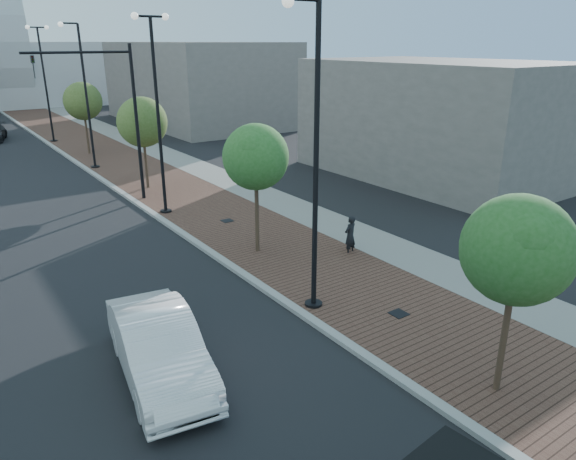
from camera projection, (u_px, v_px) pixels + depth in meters
sidewalk at (111, 149)px, 41.74m from camera, size 7.00×140.00×0.12m
concrete_strip at (144, 145)px, 43.20m from camera, size 2.40×140.00×0.13m
curb at (64, 154)px, 39.85m from camera, size 0.30×140.00×0.14m
white_sedan at (159, 348)px, 13.28m from camera, size 2.54×5.36×1.70m
pedestrian at (350, 235)px, 21.05m from camera, size 0.66×0.51×1.63m
streetlight_1 at (313, 177)px, 15.52m from camera, size 1.44×0.56×9.21m
streetlight_2 at (158, 116)px, 24.68m from camera, size 1.72×0.56×9.28m
streetlight_3 at (86, 103)px, 34.05m from camera, size 1.44×0.56×9.21m
streetlight_4 at (45, 84)px, 43.21m from camera, size 1.72×0.56×9.28m
traffic_mast at (118, 107)px, 26.46m from camera, size 5.09×0.20×8.00m
tree_0 at (518, 250)px, 11.74m from camera, size 2.53×2.51×5.01m
tree_1 at (256, 157)px, 20.16m from camera, size 2.56×2.54×5.22m
tree_2 at (143, 122)px, 29.46m from camera, size 2.77×2.77×5.24m
tree_3 at (83, 101)px, 38.68m from camera, size 2.74×2.74×5.34m
commercial_block_ne at (197, 83)px, 54.88m from camera, size 12.00×22.00×8.00m
commercial_block_e at (438, 119)px, 32.97m from camera, size 10.00×16.00×7.00m
utility_cover_1 at (399, 314)px, 16.43m from camera, size 0.50×0.50×0.02m
utility_cover_2 at (227, 221)px, 24.92m from camera, size 0.50×0.50×0.02m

